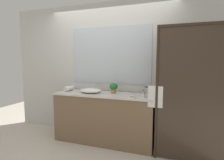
{
  "coord_description": "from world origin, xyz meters",
  "views": [
    {
      "loc": [
        1.19,
        -2.98,
        1.49
      ],
      "look_at": [
        0.15,
        0.0,
        1.15
      ],
      "focal_mm": 28.86,
      "sensor_mm": 36.0,
      "label": 1
    }
  ],
  "objects_px": {
    "sink_basin": "(91,90)",
    "amenity_bottle_body_wash": "(143,93)",
    "soap_dish": "(132,96)",
    "rolled_towel_near_edge": "(69,88)",
    "potted_plant": "(114,87)",
    "faucet": "(95,89)",
    "amenity_bottle_conditioner": "(144,96)"
  },
  "relations": [
    {
      "from": "sink_basin",
      "to": "amenity_bottle_body_wash",
      "type": "height_order",
      "value": "amenity_bottle_body_wash"
    },
    {
      "from": "soap_dish",
      "to": "amenity_bottle_body_wash",
      "type": "height_order",
      "value": "amenity_bottle_body_wash"
    },
    {
      "from": "sink_basin",
      "to": "amenity_bottle_body_wash",
      "type": "xyz_separation_m",
      "value": [
        0.97,
        0.03,
        0.01
      ]
    },
    {
      "from": "sink_basin",
      "to": "amenity_bottle_conditioner",
      "type": "xyz_separation_m",
      "value": [
        1.01,
        -0.12,
        -0.01
      ]
    },
    {
      "from": "sink_basin",
      "to": "rolled_towel_near_edge",
      "type": "relative_size",
      "value": 2.08
    },
    {
      "from": "amenity_bottle_body_wash",
      "to": "amenity_bottle_conditioner",
      "type": "bearing_deg",
      "value": -74.17
    },
    {
      "from": "amenity_bottle_conditioner",
      "to": "rolled_towel_near_edge",
      "type": "distance_m",
      "value": 1.52
    },
    {
      "from": "sink_basin",
      "to": "potted_plant",
      "type": "relative_size",
      "value": 2.25
    },
    {
      "from": "faucet",
      "to": "amenity_bottle_conditioner",
      "type": "height_order",
      "value": "faucet"
    },
    {
      "from": "amenity_bottle_body_wash",
      "to": "soap_dish",
      "type": "bearing_deg",
      "value": -132.07
    },
    {
      "from": "amenity_bottle_conditioner",
      "to": "soap_dish",
      "type": "bearing_deg",
      "value": -172.61
    },
    {
      "from": "sink_basin",
      "to": "soap_dish",
      "type": "distance_m",
      "value": 0.83
    },
    {
      "from": "potted_plant",
      "to": "amenity_bottle_conditioner",
      "type": "relative_size",
      "value": 2.59
    },
    {
      "from": "potted_plant",
      "to": "soap_dish",
      "type": "relative_size",
      "value": 1.85
    },
    {
      "from": "potted_plant",
      "to": "amenity_bottle_body_wash",
      "type": "distance_m",
      "value": 0.56
    },
    {
      "from": "soap_dish",
      "to": "amenity_bottle_body_wash",
      "type": "distance_m",
      "value": 0.23
    },
    {
      "from": "potted_plant",
      "to": "soap_dish",
      "type": "bearing_deg",
      "value": -31.16
    },
    {
      "from": "rolled_towel_near_edge",
      "to": "soap_dish",
      "type": "bearing_deg",
      "value": -8.29
    },
    {
      "from": "faucet",
      "to": "potted_plant",
      "type": "relative_size",
      "value": 0.92
    },
    {
      "from": "amenity_bottle_conditioner",
      "to": "rolled_towel_near_edge",
      "type": "bearing_deg",
      "value": 173.74
    },
    {
      "from": "sink_basin",
      "to": "faucet",
      "type": "distance_m",
      "value": 0.19
    },
    {
      "from": "amenity_bottle_body_wash",
      "to": "rolled_towel_near_edge",
      "type": "height_order",
      "value": "amenity_bottle_body_wash"
    },
    {
      "from": "rolled_towel_near_edge",
      "to": "potted_plant",
      "type": "bearing_deg",
      "value": 3.12
    },
    {
      "from": "sink_basin",
      "to": "potted_plant",
      "type": "distance_m",
      "value": 0.43
    },
    {
      "from": "amenity_bottle_body_wash",
      "to": "sink_basin",
      "type": "bearing_deg",
      "value": -178.42
    },
    {
      "from": "potted_plant",
      "to": "amenity_bottle_conditioner",
      "type": "height_order",
      "value": "potted_plant"
    },
    {
      "from": "soap_dish",
      "to": "rolled_towel_near_edge",
      "type": "height_order",
      "value": "rolled_towel_near_edge"
    },
    {
      "from": "potted_plant",
      "to": "amenity_bottle_body_wash",
      "type": "xyz_separation_m",
      "value": [
        0.55,
        -0.07,
        -0.06
      ]
    },
    {
      "from": "soap_dish",
      "to": "rolled_towel_near_edge",
      "type": "relative_size",
      "value": 0.5
    },
    {
      "from": "potted_plant",
      "to": "rolled_towel_near_edge",
      "type": "relative_size",
      "value": 0.93
    },
    {
      "from": "sink_basin",
      "to": "amenity_bottle_conditioner",
      "type": "bearing_deg",
      "value": -6.74
    },
    {
      "from": "rolled_towel_near_edge",
      "to": "sink_basin",
      "type": "bearing_deg",
      "value": -5.29
    }
  ]
}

